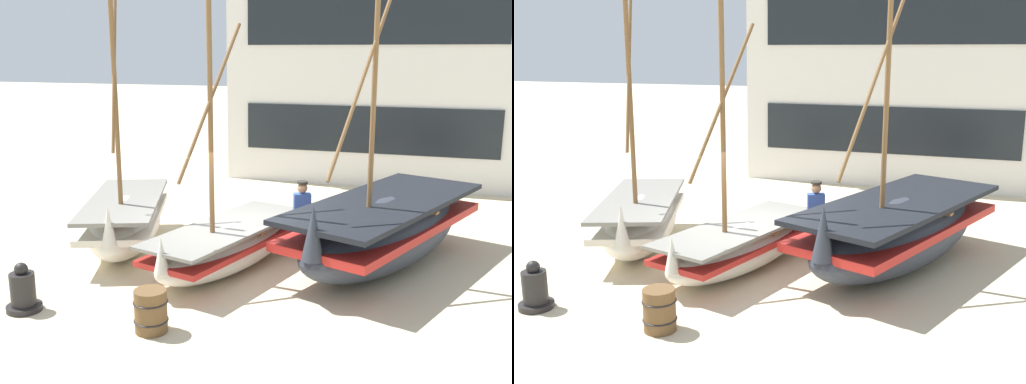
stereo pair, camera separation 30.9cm
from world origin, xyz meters
TOP-DOWN VIEW (x-y plane):
  - ground_plane at (0.00, 0.00)m, footprint 120.00×120.00m
  - fishing_boat_near_left at (-2.93, 0.52)m, footprint 2.90×4.41m
  - fishing_boat_centre_large at (2.71, 1.15)m, footprint 3.85×5.91m
  - fishing_boat_far_right at (-0.26, -0.07)m, footprint 2.45×4.40m
  - fisherman_by_hull at (1.00, 1.10)m, footprint 0.42×0.34m
  - capstan_winch at (-2.87, -3.05)m, footprint 0.60×0.60m
  - wooden_barrel at (-0.42, -3.09)m, footprint 0.56×0.56m
  - harbor_building_main at (1.33, 11.27)m, footprint 9.99×5.84m

SIDE VIEW (x-z plane):
  - ground_plane at x=0.00m, z-range 0.00..0.00m
  - capstan_winch at x=-2.87m, z-range -0.10..0.77m
  - wooden_barrel at x=-0.42m, z-range 0.00..0.70m
  - fishing_boat_far_right at x=-0.26m, z-range -2.27..3.32m
  - fishing_boat_near_left at x=-2.93m, z-range -2.13..3.42m
  - fishing_boat_centre_large at x=2.71m, z-range -2.71..4.26m
  - fisherman_by_hull at x=1.00m, z-range -0.01..1.68m
  - harbor_building_main at x=1.33m, z-range 0.01..7.12m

